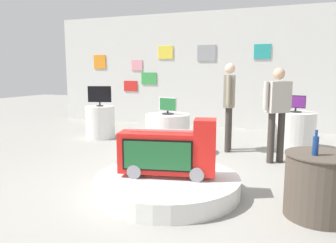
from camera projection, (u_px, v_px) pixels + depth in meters
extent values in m
plane|color=gray|center=(156.00, 181.00, 4.75)|extent=(30.00, 30.00, 0.00)
cube|color=silver|center=(223.00, 70.00, 9.23)|extent=(10.67, 0.10, 3.31)
cube|color=green|center=(149.00, 78.00, 9.98)|extent=(0.50, 0.02, 0.36)
cube|color=teal|center=(262.00, 51.00, 8.74)|extent=(0.44, 0.02, 0.39)
cube|color=yellow|center=(166.00, 52.00, 9.68)|extent=(0.47, 0.02, 0.38)
cube|color=pink|center=(137.00, 65.00, 10.06)|extent=(0.36, 0.02, 0.31)
cube|color=red|center=(131.00, 86.00, 10.23)|extent=(0.46, 0.02, 0.32)
cube|color=gray|center=(207.00, 53.00, 9.26)|extent=(0.54, 0.02, 0.45)
cube|color=beige|center=(271.00, 95.00, 8.82)|extent=(0.37, 0.02, 0.54)
cube|color=orange|center=(100.00, 62.00, 10.49)|extent=(0.43, 0.02, 0.43)
cylinder|color=silver|center=(167.00, 184.00, 4.26)|extent=(1.90, 1.90, 0.23)
cylinder|color=gray|center=(137.00, 168.00, 4.29)|extent=(0.25, 0.42, 0.18)
cylinder|color=gray|center=(198.00, 171.00, 4.16)|extent=(0.25, 0.42, 0.18)
cube|color=red|center=(167.00, 152.00, 4.19)|extent=(1.29, 0.57, 0.53)
cube|color=red|center=(205.00, 126.00, 4.07)|extent=(0.33, 0.38, 0.18)
cube|color=black|center=(157.00, 156.00, 4.03)|extent=(0.87, 0.19, 0.40)
cube|color=#1E5B2D|center=(157.00, 156.00, 4.03)|extent=(0.84, 0.18, 0.36)
cube|color=#B2B2B7|center=(167.00, 130.00, 4.15)|extent=(0.98, 0.22, 0.02)
cylinder|color=silver|center=(168.00, 134.00, 6.34)|extent=(0.86, 0.86, 0.77)
cylinder|color=black|center=(168.00, 114.00, 6.28)|extent=(0.24, 0.24, 0.02)
cylinder|color=black|center=(168.00, 112.00, 6.28)|extent=(0.04, 0.04, 0.05)
cube|color=silver|center=(168.00, 104.00, 6.26)|extent=(0.40, 0.15, 0.25)
cube|color=#1E5B2D|center=(168.00, 104.00, 6.23)|extent=(0.36, 0.12, 0.23)
cylinder|color=silver|center=(100.00, 122.00, 7.86)|extent=(0.69, 0.69, 0.77)
cylinder|color=black|center=(100.00, 106.00, 7.80)|extent=(0.17, 0.17, 0.02)
cylinder|color=black|center=(100.00, 104.00, 7.79)|extent=(0.04, 0.04, 0.08)
cube|color=black|center=(100.00, 94.00, 7.76)|extent=(0.55, 0.20, 0.38)
cube|color=black|center=(99.00, 94.00, 7.74)|extent=(0.50, 0.16, 0.35)
cylinder|color=silver|center=(294.00, 131.00, 6.67)|extent=(0.83, 0.83, 0.77)
cylinder|color=black|center=(295.00, 112.00, 6.61)|extent=(0.24, 0.24, 0.02)
cylinder|color=black|center=(296.00, 109.00, 6.60)|extent=(0.04, 0.04, 0.07)
cube|color=black|center=(296.00, 102.00, 6.58)|extent=(0.37, 0.15, 0.25)
cube|color=#561E6B|center=(296.00, 102.00, 6.56)|extent=(0.34, 0.12, 0.23)
cylinder|color=#4C4238|center=(320.00, 186.00, 3.51)|extent=(0.73, 0.73, 0.71)
cylinder|color=#4C4238|center=(322.00, 155.00, 3.46)|extent=(0.76, 0.76, 0.02)
cylinder|color=navy|center=(316.00, 146.00, 3.40)|extent=(0.06, 0.06, 0.20)
cylinder|color=navy|center=(316.00, 133.00, 3.38)|extent=(0.03, 0.03, 0.07)
cylinder|color=#38332D|center=(228.00, 130.00, 6.42)|extent=(0.12, 0.12, 0.89)
cylinder|color=#38332D|center=(229.00, 128.00, 6.61)|extent=(0.12, 0.12, 0.89)
cube|color=gray|center=(229.00, 91.00, 6.40)|extent=(0.23, 0.40, 0.64)
sphere|color=beige|center=(230.00, 68.00, 6.33)|extent=(0.20, 0.20, 0.20)
cylinder|color=gray|center=(229.00, 90.00, 6.17)|extent=(0.08, 0.08, 0.57)
cylinder|color=gray|center=(230.00, 89.00, 6.62)|extent=(0.08, 0.08, 0.57)
cylinder|color=#38332D|center=(271.00, 138.00, 5.63)|extent=(0.12, 0.12, 0.89)
cylinder|color=#38332D|center=(281.00, 137.00, 5.69)|extent=(0.12, 0.12, 0.89)
cube|color=#B2ADA3|center=(278.00, 97.00, 5.56)|extent=(0.42, 0.39, 0.54)
sphere|color=tan|center=(279.00, 74.00, 5.50)|extent=(0.20, 0.20, 0.20)
cylinder|color=#B2ADA3|center=(266.00, 96.00, 5.48)|extent=(0.08, 0.08, 0.48)
cylinder|color=#B2ADA3|center=(290.00, 95.00, 5.63)|extent=(0.08, 0.08, 0.48)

